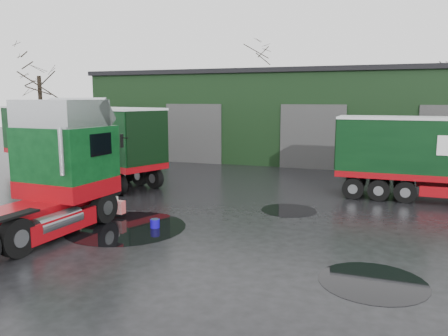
# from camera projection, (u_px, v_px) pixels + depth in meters

# --- Properties ---
(ground) EXTENTS (100.00, 100.00, 0.00)m
(ground) POSITION_uv_depth(u_px,v_px,m) (195.00, 226.00, 15.02)
(ground) COLOR black
(warehouse) EXTENTS (32.40, 12.40, 6.30)m
(warehouse) POSITION_uv_depth(u_px,v_px,m) (324.00, 115.00, 32.52)
(warehouse) COLOR black
(warehouse) RESTS_ON ground
(hero_tractor) EXTENTS (3.47, 7.22, 4.36)m
(hero_tractor) POSITION_uv_depth(u_px,v_px,m) (20.00, 170.00, 13.34)
(hero_tractor) COLOR #093D17
(hero_tractor) RESTS_ON ground
(trailer_left) EXTENTS (12.79, 7.16, 3.96)m
(trailer_left) POSITION_uv_depth(u_px,v_px,m) (75.00, 143.00, 23.84)
(trailer_left) COLOR silver
(trailer_left) RESTS_ON ground
(wash_bucket) EXTENTS (0.43, 0.43, 0.30)m
(wash_bucket) POSITION_uv_depth(u_px,v_px,m) (155.00, 224.00, 14.80)
(wash_bucket) COLOR #1508B0
(wash_bucket) RESTS_ON ground
(tree_left) EXTENTS (4.40, 4.40, 8.50)m
(tree_left) POSITION_uv_depth(u_px,v_px,m) (40.00, 100.00, 31.08)
(tree_left) COLOR black
(tree_left) RESTS_ON ground
(tree_back_a) EXTENTS (4.40, 4.40, 9.50)m
(tree_back_a) POSITION_uv_depth(u_px,v_px,m) (256.00, 95.00, 44.20)
(tree_back_a) COLOR black
(tree_back_a) RESTS_ON ground
(tree_back_b) EXTENTS (4.40, 4.40, 7.50)m
(tree_back_b) POSITION_uv_depth(u_px,v_px,m) (428.00, 106.00, 39.14)
(tree_back_b) COLOR black
(tree_back_b) RESTS_ON ground
(puddle_0) EXTENTS (4.10, 4.10, 0.01)m
(puddle_0) POSITION_uv_depth(u_px,v_px,m) (126.00, 227.00, 14.88)
(puddle_0) COLOR black
(puddle_0) RESTS_ON ground
(puddle_1) EXTENTS (2.17, 2.17, 0.01)m
(puddle_1) POSITION_uv_depth(u_px,v_px,m) (289.00, 210.00, 17.15)
(puddle_1) COLOR black
(puddle_1) RESTS_ON ground
(puddle_3) EXTENTS (2.57, 2.57, 0.01)m
(puddle_3) POSITION_uv_depth(u_px,v_px,m) (373.00, 282.00, 10.43)
(puddle_3) COLOR black
(puddle_3) RESTS_ON ground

